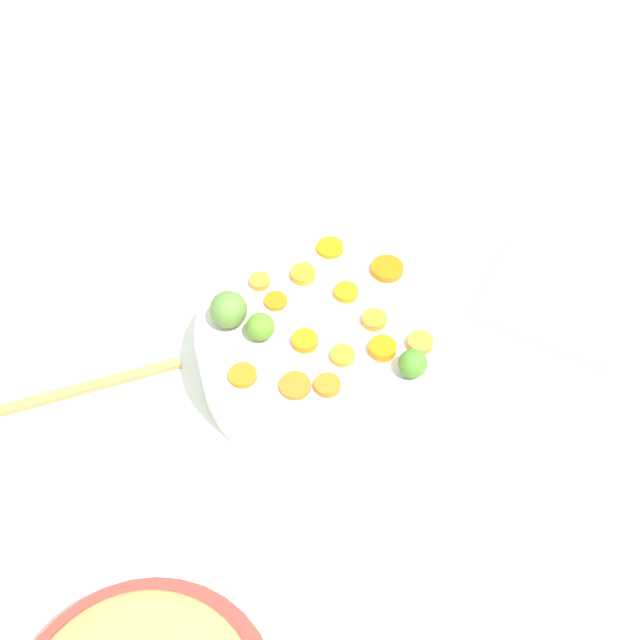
{
  "coord_description": "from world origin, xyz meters",
  "views": [
    {
      "loc": [
        0.34,
        -0.48,
        0.84
      ],
      "look_at": [
        0.03,
        -0.0,
        0.12
      ],
      "focal_mm": 45.76,
      "sensor_mm": 36.0,
      "label": 1
    }
  ],
  "objects": [
    {
      "name": "tabletop",
      "position": [
        0.0,
        0.0,
        0.01
      ],
      "size": [
        2.4,
        2.4,
        0.02
      ],
      "primitive_type": "cube",
      "color": "white",
      "rests_on": "ground"
    },
    {
      "name": "serving_bowl_carrots",
      "position": [
        0.03,
        -0.0,
        0.07
      ],
      "size": [
        0.29,
        0.29,
        0.09
      ],
      "primitive_type": "cylinder",
      "color": "white",
      "rests_on": "tabletop"
    },
    {
      "name": "carrot_slice_0",
      "position": [
        0.0,
        -0.11,
        0.12
      ],
      "size": [
        0.04,
        0.04,
        0.01
      ],
      "primitive_type": "cylinder",
      "rotation": [
        0.0,
        0.0,
        2.36
      ],
      "color": "orange",
      "rests_on": "serving_bowl_carrots"
    },
    {
      "name": "carrot_slice_1",
      "position": [
        -0.03,
        0.0,
        0.12
      ],
      "size": [
        0.04,
        0.04,
        0.01
      ],
      "primitive_type": "cylinder",
      "rotation": [
        0.0,
        0.0,
        3.93
      ],
      "color": "orange",
      "rests_on": "serving_bowl_carrots"
    },
    {
      "name": "carrot_slice_2",
      "position": [
        0.06,
        -0.09,
        0.12
      ],
      "size": [
        0.04,
        0.04,
        0.01
      ],
      "primitive_type": "cylinder",
      "rotation": [
        0.0,
        0.0,
        4.52
      ],
      "color": "orange",
      "rests_on": "serving_bowl_carrots"
    },
    {
      "name": "carrot_slice_3",
      "position": [
        -0.06,
        0.01,
        0.12
      ],
      "size": [
        0.03,
        0.03,
        0.01
      ],
      "primitive_type": "cylinder",
      "rotation": [
        0.0,
        0.0,
        4.55
      ],
      "color": "orange",
      "rests_on": "serving_bowl_carrots"
    },
    {
      "name": "carrot_slice_4",
      "position": [
        0.03,
        -0.03,
        0.12
      ],
      "size": [
        0.04,
        0.04,
        0.01
      ],
      "primitive_type": "cylinder",
      "rotation": [
        0.0,
        0.0,
        1.33
      ],
      "color": "orange",
      "rests_on": "serving_bowl_carrots"
    },
    {
      "name": "carrot_slice_5",
      "position": [
        -0.02,
        0.05,
        0.12
      ],
      "size": [
        0.03,
        0.03,
        0.01
      ],
      "primitive_type": "cylinder",
      "rotation": [
        0.0,
        0.0,
        4.72
      ],
      "color": "orange",
      "rests_on": "serving_bowl_carrots"
    },
    {
      "name": "carrot_slice_6",
      "position": [
        0.08,
        -0.02,
        0.12
      ],
      "size": [
        0.03,
        0.03,
        0.01
      ],
      "primitive_type": "cylinder",
      "rotation": [
        0.0,
        0.0,
        1.33
      ],
      "color": "orange",
      "rests_on": "serving_bowl_carrots"
    },
    {
      "name": "carrot_slice_7",
      "position": [
        0.08,
        0.04,
        0.12
      ],
      "size": [
        0.03,
        0.03,
        0.01
      ],
      "primitive_type": "cylinder",
      "rotation": [
        0.0,
        0.0,
        3.24
      ],
      "color": "orange",
      "rests_on": "serving_bowl_carrots"
    },
    {
      "name": "carrot_slice_8",
      "position": [
        -0.02,
        0.11,
        0.12
      ],
      "size": [
        0.04,
        0.04,
        0.01
      ],
      "primitive_type": "cylinder",
      "rotation": [
        0.0,
        0.0,
        6.01
      ],
      "color": "orange",
      "rests_on": "serving_bowl_carrots"
    },
    {
      "name": "carrot_slice_9",
      "position": [
        0.08,
        -0.07,
        0.12
      ],
      "size": [
        0.04,
        0.04,
        0.01
      ],
      "primitive_type": "cylinder",
      "rotation": [
        0.0,
        0.0,
        3.87
      ],
      "color": "orange",
      "rests_on": "serving_bowl_carrots"
    },
    {
      "name": "carrot_slice_10",
      "position": [
        0.11,
        0.01,
        0.12
      ],
      "size": [
        0.04,
        0.04,
        0.01
      ],
      "primitive_type": "cylinder",
      "rotation": [
        0.0,
        0.0,
        1.12
      ],
      "color": "orange",
      "rests_on": "serving_bowl_carrots"
    },
    {
      "name": "carrot_slice_11",
      "position": [
        0.03,
        0.05,
        0.12
      ],
      "size": [
        0.03,
        0.03,
        0.01
      ],
      "primitive_type": "cylinder",
      "rotation": [
        0.0,
        0.0,
        3.34
      ],
      "color": "orange",
      "rests_on": "serving_bowl_carrots"
    },
    {
      "name": "carrot_slice_12",
      "position": [
        0.14,
        0.04,
        0.12
      ],
      "size": [
        0.04,
        0.04,
        0.01
      ],
      "primitive_type": "cylinder",
      "rotation": [
        0.0,
        0.0,
        1.34
      ],
      "color": "orange",
      "rests_on": "serving_bowl_carrots"
    },
    {
      "name": "carrot_slice_13",
      "position": [
        0.06,
        0.11,
        0.12
      ],
      "size": [
        0.05,
        0.05,
        0.01
      ],
      "primitive_type": "cylinder",
      "rotation": [
        0.0,
        0.0,
        2.86
      ],
      "color": "orange",
      "rests_on": "serving_bowl_carrots"
    },
    {
      "name": "brussels_sprout_0",
      "position": [
        -0.06,
        -0.05,
        0.13
      ],
      "size": [
        0.04,
        0.04,
        0.04
      ],
      "primitive_type": "sphere",
      "color": "#598136",
      "rests_on": "serving_bowl_carrots"
    },
    {
      "name": "brussels_sprout_1",
      "position": [
        -0.02,
        -0.05,
        0.13
      ],
      "size": [
        0.03,
        0.03,
        0.03
      ],
      "primitive_type": "sphere",
      "color": "#578928",
      "rests_on": "serving_bowl_carrots"
    },
    {
      "name": "brussels_sprout_2",
      "position": [
        0.15,
        0.0,
        0.13
      ],
      "size": [
        0.03,
        0.03,
        0.03
      ],
      "primitive_type": "sphere",
      "color": "#49842B",
      "rests_on": "serving_bowl_carrots"
    },
    {
      "name": "wooden_spoon",
      "position": [
        -0.24,
        -0.24,
        0.03
      ],
      "size": [
        0.2,
        0.24,
        0.01
      ],
      "color": "#A67D48",
      "rests_on": "tabletop"
    },
    {
      "name": "dish_towel",
      "position": [
        0.23,
        0.26,
        0.02
      ],
      "size": [
        0.19,
        0.17,
        0.01
      ],
      "primitive_type": "cube",
      "rotation": [
        0.0,
        0.0,
        0.09
      ],
      "color": "beige",
      "rests_on": "tabletop"
    }
  ]
}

